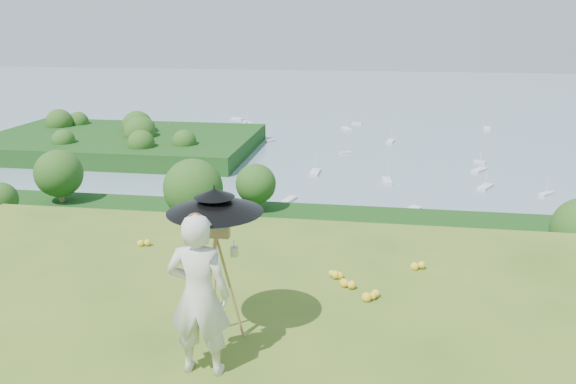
# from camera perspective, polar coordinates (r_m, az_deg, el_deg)

# --- Properties ---
(shoreline_tier) EXTENTS (170.00, 28.00, 8.00)m
(shoreline_tier) POSITION_cam_1_polar(r_m,az_deg,el_deg) (88.06, 7.32, -10.13)
(shoreline_tier) COLOR #70695A
(shoreline_tier) RESTS_ON bay_water
(bay_water) EXTENTS (700.00, 700.00, 0.00)m
(bay_water) POSITION_cam_1_polar(r_m,az_deg,el_deg) (246.46, 8.52, 7.88)
(bay_water) COLOR slate
(bay_water) RESTS_ON ground
(peninsula) EXTENTS (90.00, 60.00, 12.00)m
(peninsula) POSITION_cam_1_polar(r_m,az_deg,el_deg) (178.82, -16.62, 5.61)
(peninsula) COLOR #123C10
(peninsula) RESTS_ON bay_water
(slope_trees) EXTENTS (110.00, 50.00, 6.00)m
(slope_trees) POSITION_cam_1_polar(r_m,az_deg,el_deg) (42.90, 6.72, -9.23)
(slope_trees) COLOR #1F4514
(slope_trees) RESTS_ON forest_slope
(harbor_town) EXTENTS (110.00, 22.00, 5.00)m
(harbor_town) POSITION_cam_1_polar(r_m,az_deg,el_deg) (85.32, 7.48, -6.24)
(harbor_town) COLOR silver
(harbor_town) RESTS_ON shoreline_tier
(moored_boats) EXTENTS (140.00, 140.00, 0.70)m
(moored_boats) POSITION_cam_1_polar(r_m,az_deg,el_deg) (169.29, 4.00, 4.06)
(moored_boats) COLOR silver
(moored_boats) RESTS_ON bay_water
(painter) EXTENTS (0.70, 0.46, 1.89)m
(painter) POSITION_cam_1_polar(r_m,az_deg,el_deg) (6.28, -9.03, -10.33)
(painter) COLOR silver
(painter) RESTS_ON ground
(field_easel) EXTENTS (0.68, 0.68, 1.73)m
(field_easel) POSITION_cam_1_polar(r_m,az_deg,el_deg) (6.83, -7.19, -8.67)
(field_easel) COLOR olive
(field_easel) RESTS_ON ground
(sun_umbrella) EXTENTS (1.24, 1.24, 0.59)m
(sun_umbrella) POSITION_cam_1_polar(r_m,az_deg,el_deg) (6.54, -7.43, -1.79)
(sun_umbrella) COLOR black
(sun_umbrella) RESTS_ON field_easel
(painter_cap) EXTENTS (0.25, 0.28, 0.10)m
(painter_cap) POSITION_cam_1_polar(r_m,az_deg,el_deg) (5.93, -9.42, -2.65)
(painter_cap) COLOR #CC707A
(painter_cap) RESTS_ON painter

